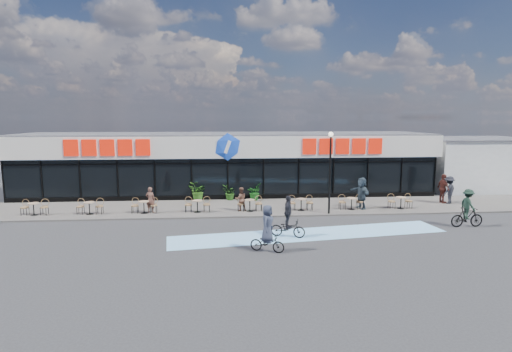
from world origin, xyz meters
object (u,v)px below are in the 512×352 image
Objects in this scene: patron_left at (150,200)px; cyclist_a at (288,222)px; patron_right at (241,199)px; pedestrian_b at (443,189)px; lamp_post at (330,165)px; cyclist_b at (468,211)px; pedestrian_c at (449,190)px; potted_plant_right at (229,192)px; potted_plant_left at (197,191)px; potted_plant_mid at (254,192)px; bistro_set_0 at (34,207)px; pedestrian_a at (361,193)px.

cyclist_a is (7.52, -5.29, -0.11)m from patron_left.
pedestrian_b reaches higher than patron_right.
lamp_post is 5.76m from patron_right.
patron_right is 0.71× the size of cyclist_b.
cyclist_a reaches higher than pedestrian_c.
cyclist_a is at bearing -72.34° from potted_plant_right.
potted_plant_right is at bearing 1.89° from potted_plant_left.
cyclist_b is (-1.73, -5.46, -0.18)m from pedestrian_b.
lamp_post is at bearing -45.80° from potted_plant_mid.
cyclist_b reaches higher than bistro_set_0.
cyclist_a reaches higher than patron_right.
patron_left is at bearing 88.74° from pedestrian_b.
bistro_set_0 is 0.99× the size of patron_left.
potted_plant_right is 0.68× the size of patron_left.
pedestrian_b is (8.36, 2.30, -1.92)m from lamp_post.
cyclist_b is (11.86, -4.27, 0.06)m from patron_right.
potted_plant_left is 0.66× the size of pedestrian_b.
bistro_set_0 is 12.16m from patron_right.
potted_plant_right is at bearing 143.10° from lamp_post.
potted_plant_mid is 13.13m from cyclist_b.
pedestrian_a is at bearing -166.96° from patron_left.
lamp_post is 3.15× the size of bistro_set_0.
bistro_set_0 is 0.78× the size of pedestrian_a.
lamp_post is 8.88m from pedestrian_b.
potted_plant_left is 0.70× the size of pedestrian_c.
cyclist_a is at bearing 114.57° from pedestrian_b.
bistro_set_0 is 15.15m from cyclist_a.
potted_plant_mid is 0.56× the size of cyclist_b.
patron_right is (-1.05, -3.17, 0.16)m from potted_plant_mid.
cyclist_a is at bearing 157.41° from patron_left.
bistro_set_0 is 0.84× the size of pedestrian_c.
cyclist_b reaches higher than potted_plant_mid.
lamp_post reaches higher than cyclist_a.
potted_plant_left is 3.94m from potted_plant_mid.
bistro_set_0 is at bearing 88.01° from pedestrian_b.
lamp_post reaches higher than potted_plant_left.
potted_plant_right is (11.49, 3.42, 0.07)m from bistro_set_0.
pedestrian_a reaches higher than cyclist_b.
patron_left is at bearing 166.17° from cyclist_b.
pedestrian_c is at bearing -8.97° from potted_plant_right.
potted_plant_mid reaches higher than potted_plant_right.
lamp_post reaches higher than cyclist_b.
potted_plant_mid is at bearing 96.90° from cyclist_a.
pedestrian_a is (19.76, 0.21, 0.53)m from bistro_set_0.
patron_left is (6.71, 0.10, 0.32)m from bistro_set_0.
potted_plant_right is 14.64m from cyclist_b.
potted_plant_mid is 7.25m from pedestrian_a.
bistro_set_0 is 1.34× the size of potted_plant_mid.
cyclist_b is (-2.03, -5.28, -0.12)m from pedestrian_c.
pedestrian_b reaches higher than potted_plant_right.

